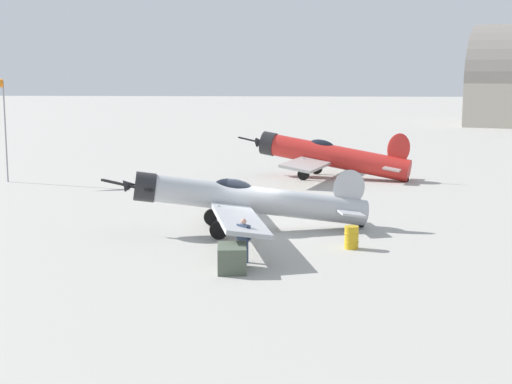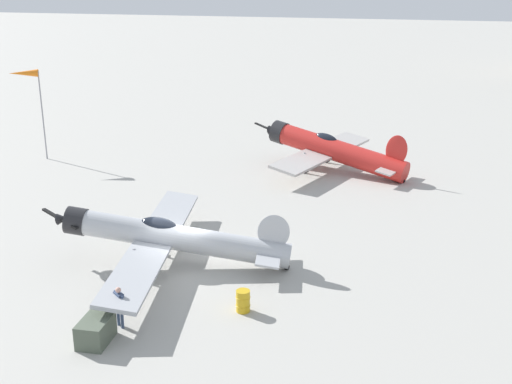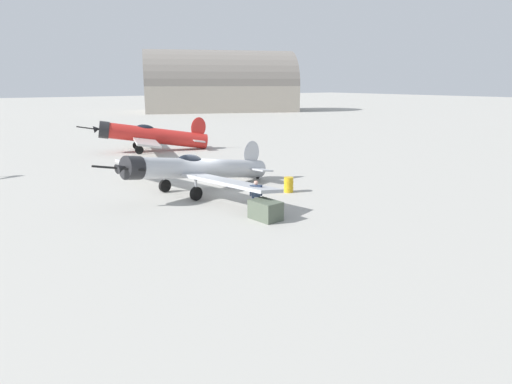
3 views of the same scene
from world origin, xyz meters
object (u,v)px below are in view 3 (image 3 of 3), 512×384
Objects in this scene: fuel_drum at (289,185)px; airplane_foreground at (196,169)px; equipment_crate at (266,210)px; ground_crew_mechanic at (256,193)px; airplane_mid_apron at (151,136)px.

airplane_foreground is at bearing -123.75° from fuel_drum.
equipment_crate is 1.77× the size of fuel_drum.
equipment_crate is (1.30, -0.31, -0.56)m from ground_crew_mechanic.
fuel_drum is (3.15, 4.72, -0.99)m from airplane_foreground.
airplane_mid_apron is at bearing -115.85° from airplane_foreground.
airplane_mid_apron reaches higher than airplane_foreground.
fuel_drum is (-3.90, 4.53, -0.00)m from equipment_crate.
ground_crew_mechanic is at bearing 82.20° from airplane_foreground.
airplane_foreground reaches higher than ground_crew_mechanic.
ground_crew_mechanic is 1.81× the size of fuel_drum.
airplane_mid_apron is at bearing 170.91° from equipment_crate.
airplane_foreground is 5.76m from fuel_drum.
airplane_foreground is 5.80m from ground_crew_mechanic.
ground_crew_mechanic is at bearing -58.29° from fuel_drum.
fuel_drum is at bearing -26.13° from ground_crew_mechanic.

